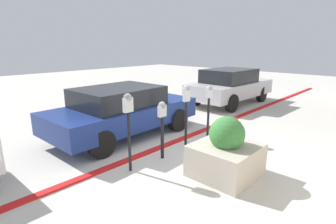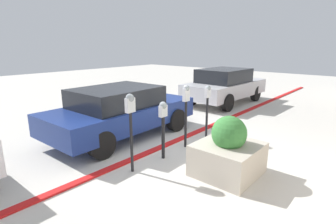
# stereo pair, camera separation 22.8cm
# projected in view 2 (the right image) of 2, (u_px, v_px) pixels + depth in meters

# --- Properties ---
(ground_plane) EXTENTS (40.00, 40.00, 0.00)m
(ground_plane) POSITION_uv_depth(u_px,v_px,m) (165.00, 148.00, 6.41)
(ground_plane) COLOR beige
(curb_strip) EXTENTS (24.50, 0.16, 0.04)m
(curb_strip) POSITION_uv_depth(u_px,v_px,m) (162.00, 146.00, 6.46)
(curb_strip) COLOR red
(curb_strip) RESTS_ON ground_plane
(parking_meter_nearest) EXTENTS (0.19, 0.16, 1.57)m
(parking_meter_nearest) POSITION_uv_depth(u_px,v_px,m) (130.00, 115.00, 4.94)
(parking_meter_nearest) COLOR black
(parking_meter_nearest) RESTS_ON ground_plane
(parking_meter_second) EXTENTS (0.19, 0.16, 1.29)m
(parking_meter_second) POSITION_uv_depth(u_px,v_px,m) (163.00, 120.00, 5.63)
(parking_meter_second) COLOR black
(parking_meter_second) RESTS_ON ground_plane
(parking_meter_middle) EXTENTS (0.18, 0.15, 1.54)m
(parking_meter_middle) POSITION_uv_depth(u_px,v_px,m) (186.00, 103.00, 6.22)
(parking_meter_middle) COLOR black
(parking_meter_middle) RESTS_ON ground_plane
(parking_meter_fourth) EXTENTS (0.18, 0.15, 1.43)m
(parking_meter_fourth) POSITION_uv_depth(u_px,v_px,m) (207.00, 101.00, 6.89)
(parking_meter_fourth) COLOR black
(parking_meter_fourth) RESTS_ON ground_plane
(planter_box) EXTENTS (1.19, 1.12, 1.17)m
(planter_box) POSITION_uv_depth(u_px,v_px,m) (228.00, 152.00, 5.03)
(planter_box) COLOR #B2A899
(planter_box) RESTS_ON ground_plane
(parked_car_middle) EXTENTS (4.21, 1.96, 1.36)m
(parked_car_middle) POSITION_uv_depth(u_px,v_px,m) (121.00, 110.00, 7.10)
(parked_car_middle) COLOR navy
(parked_car_middle) RESTS_ON ground_plane
(parked_car_rear) EXTENTS (4.20, 1.91, 1.48)m
(parked_car_rear) POSITION_uv_depth(u_px,v_px,m) (225.00, 85.00, 11.18)
(parked_car_rear) COLOR #B7B7BC
(parked_car_rear) RESTS_ON ground_plane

